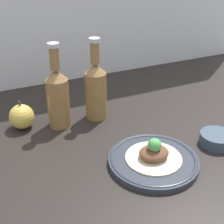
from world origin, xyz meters
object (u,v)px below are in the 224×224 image
Objects in this scene: plated_food at (154,153)px; cider_bottle_right at (96,89)px; cider_bottle_left at (58,96)px; dipping_bowl at (217,139)px; plate at (153,160)px; apple at (22,117)px.

cider_bottle_right is (-4.05, 29.13, 6.93)cm from plated_food.
cider_bottle_left is 2.75× the size of dipping_bowl.
cider_bottle_left is 48.01cm from dipping_bowl.
cider_bottle_left reaches higher than plated_food.
plated_food is 30.22cm from cider_bottle_right.
cider_bottle_left is at bearing 119.32° from plated_food.
dipping_bowl is (25.07, -28.90, -8.49)cm from cider_bottle_right.
cider_bottle_left is 1.00× the size of cider_bottle_right.
plate is at bearing -82.08° from cider_bottle_right.
plate is 2.21cm from plated_food.
cider_bottle_right is (12.31, 0.00, 0.00)cm from cider_bottle_left.
apple is (-27.33, 32.40, 2.84)cm from plate.
plated_food is at bearing -90.00° from plate.
apple reaches higher than dipping_bowl.
plated_food reaches higher than dipping_bowl.
cider_bottle_left is at bearing -16.62° from apple.
cider_bottle_right reaches higher than dipping_bowl.
plated_food is 1.61× the size of apple.
cider_bottle_right is 2.75× the size of dipping_bowl.
plate is 42.48cm from apple.
plate is at bearing 90.00° from plated_food.
apple is (-10.97, 3.27, -6.31)cm from cider_bottle_left.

